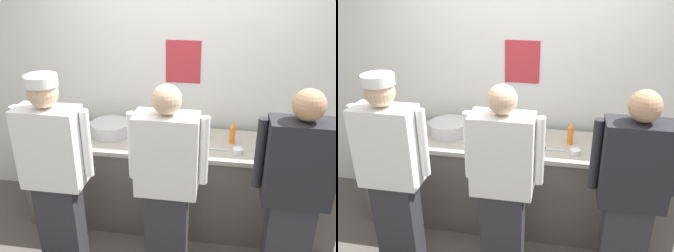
# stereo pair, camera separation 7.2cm
# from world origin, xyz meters

# --- Properties ---
(ground_plane) EXTENTS (9.00, 9.00, 0.00)m
(ground_plane) POSITION_xyz_m (0.00, 0.00, 0.00)
(ground_plane) COLOR #514C47
(wall_back) EXTENTS (4.56, 0.11, 2.87)m
(wall_back) POSITION_xyz_m (-0.00, 0.79, 1.44)
(wall_back) COLOR silver
(wall_back) RESTS_ON ground
(prep_counter) EXTENTS (2.91, 0.64, 0.89)m
(prep_counter) POSITION_xyz_m (0.00, 0.34, 0.45)
(prep_counter) COLOR #56514C
(prep_counter) RESTS_ON ground
(chef_near_left) EXTENTS (0.61, 0.24, 1.67)m
(chef_near_left) POSITION_xyz_m (-0.87, -0.37, 0.89)
(chef_near_left) COLOR #2D2D33
(chef_near_left) RESTS_ON ground
(chef_center) EXTENTS (0.60, 0.24, 1.63)m
(chef_center) POSITION_xyz_m (0.00, -0.32, 0.86)
(chef_center) COLOR #2D2D33
(chef_center) RESTS_ON ground
(chef_far_right) EXTENTS (0.60, 0.24, 1.65)m
(chef_far_right) POSITION_xyz_m (0.93, -0.31, 0.87)
(chef_far_right) COLOR #2D2D33
(chef_far_right) RESTS_ON ground
(plate_stack_front) EXTENTS (0.24, 0.24, 0.08)m
(plate_stack_front) POSITION_xyz_m (-1.00, 0.24, 0.93)
(plate_stack_front) COLOR white
(plate_stack_front) RESTS_ON prep_counter
(mixing_bowl_steel) EXTENTS (0.37, 0.37, 0.12)m
(mixing_bowl_steel) POSITION_xyz_m (-0.65, 0.38, 0.95)
(mixing_bowl_steel) COLOR #B7BABF
(mixing_bowl_steel) RESTS_ON prep_counter
(sheet_tray) EXTENTS (0.50, 0.36, 0.02)m
(sheet_tray) POSITION_xyz_m (1.00, 0.34, 0.90)
(sheet_tray) COLOR #B7BABF
(sheet_tray) RESTS_ON prep_counter
(squeeze_bottle_primary) EXTENTS (0.05, 0.05, 0.19)m
(squeeze_bottle_primary) POSITION_xyz_m (0.48, 0.37, 0.98)
(squeeze_bottle_primary) COLOR orange
(squeeze_bottle_primary) RESTS_ON prep_counter
(squeeze_bottle_secondary) EXTENTS (0.06, 0.06, 0.18)m
(squeeze_bottle_secondary) POSITION_xyz_m (-0.42, 0.47, 0.97)
(squeeze_bottle_secondary) COLOR #56A333
(squeeze_bottle_secondary) RESTS_ON prep_counter
(ramekin_yellow_sauce) EXTENTS (0.09, 0.09, 0.04)m
(ramekin_yellow_sauce) POSITION_xyz_m (0.53, 0.19, 0.91)
(ramekin_yellow_sauce) COLOR white
(ramekin_yellow_sauce) RESTS_ON prep_counter
(ramekin_red_sauce) EXTENTS (0.10, 0.10, 0.04)m
(ramekin_red_sauce) POSITION_xyz_m (0.03, 0.38, 0.91)
(ramekin_red_sauce) COLOR white
(ramekin_red_sauce) RESTS_ON prep_counter
(deli_cup) EXTENTS (0.09, 0.09, 0.10)m
(deli_cup) POSITION_xyz_m (0.21, 0.40, 0.94)
(deli_cup) COLOR white
(deli_cup) RESTS_ON prep_counter
(chefs_knife) EXTENTS (0.28, 0.03, 0.02)m
(chefs_knife) POSITION_xyz_m (0.30, 0.23, 0.89)
(chefs_knife) COLOR #B7BABF
(chefs_knife) RESTS_ON prep_counter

